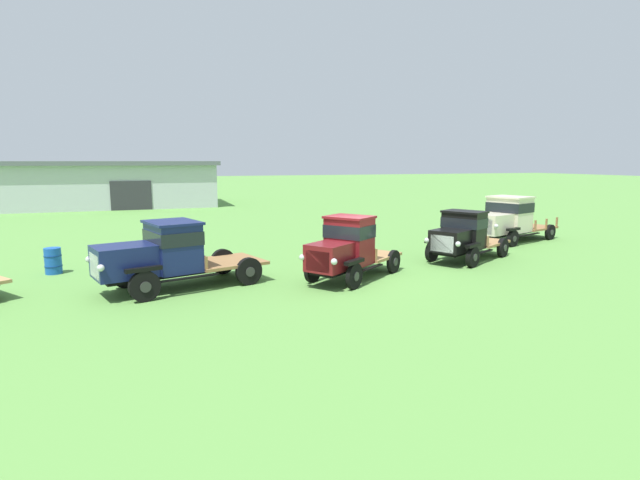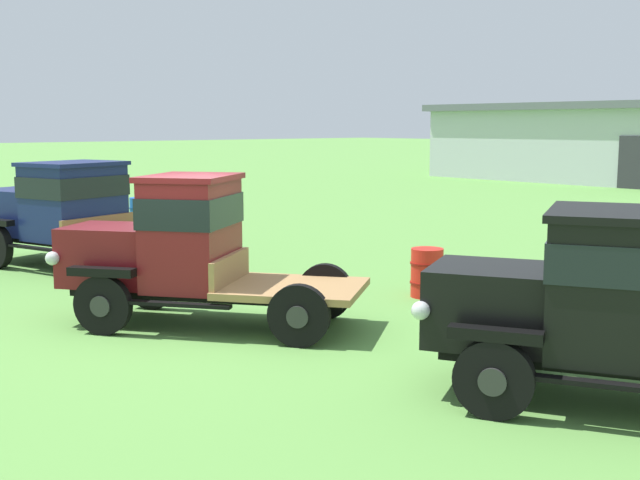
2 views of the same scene
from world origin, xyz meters
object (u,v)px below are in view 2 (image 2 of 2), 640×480
object	(u,v)px
oil_drum_near_fence	(427,273)
farm_shed	(636,142)
vintage_truck_midrow_center	(181,248)
oil_drum_beside_row	(140,215)
vintage_truck_second_in_line	(66,210)
vintage_truck_far_side	(590,304)

from	to	relation	value
oil_drum_near_fence	farm_shed	bearing A→B (deg)	111.54
farm_shed	vintage_truck_midrow_center	distance (m)	34.64
oil_drum_near_fence	vintage_truck_midrow_center	bearing A→B (deg)	-104.85
vintage_truck_midrow_center	oil_drum_beside_row	world-z (taller)	vintage_truck_midrow_center
vintage_truck_second_in_line	vintage_truck_midrow_center	distance (m)	5.90
vintage_truck_midrow_center	vintage_truck_far_side	size ratio (longest dim) A/B	0.95
vintage_truck_second_in_line	vintage_truck_midrow_center	xyz separation A→B (m)	(5.84, -0.81, -0.02)
vintage_truck_midrow_center	oil_drum_beside_row	distance (m)	10.63
vintage_truck_midrow_center	oil_drum_beside_row	size ratio (longest dim) A/B	4.73
farm_shed	vintage_truck_second_in_line	bearing A→B (deg)	-82.11
oil_drum_near_fence	vintage_truck_second_in_line	bearing A→B (deg)	-154.27
vintage_truck_second_in_line	vintage_truck_midrow_center	size ratio (longest dim) A/B	1.26
vintage_truck_second_in_line	oil_drum_beside_row	world-z (taller)	vintage_truck_second_in_line
vintage_truck_second_in_line	oil_drum_beside_row	distance (m)	5.34
farm_shed	vintage_truck_midrow_center	xyz separation A→B (m)	(10.31, -33.06, -0.88)
farm_shed	vintage_truck_second_in_line	distance (m)	32.57
vintage_truck_far_side	oil_drum_near_fence	world-z (taller)	vintage_truck_far_side
vintage_truck_midrow_center	vintage_truck_far_side	distance (m)	5.89
farm_shed	oil_drum_near_fence	world-z (taller)	farm_shed
vintage_truck_second_in_line	oil_drum_near_fence	xyz separation A→B (m)	(6.94, 3.34, -0.75)
oil_drum_beside_row	oil_drum_near_fence	world-z (taller)	oil_drum_beside_row
farm_shed	oil_drum_beside_row	bearing A→B (deg)	-88.56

